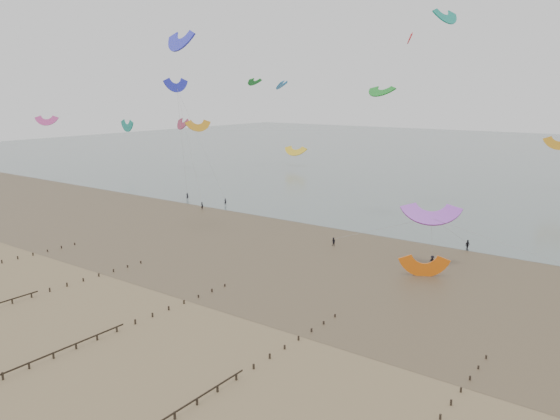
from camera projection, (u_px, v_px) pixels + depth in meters
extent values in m
plane|color=brown|center=(139.00, 307.00, 69.78)|extent=(500.00, 500.00, 0.00)
plane|color=#475654|center=(520.00, 157.00, 227.38)|extent=(500.00, 500.00, 0.00)
plane|color=#473A28|center=(294.00, 246.00, 97.36)|extent=(500.00, 500.00, 0.00)
ellipsoid|color=slate|center=(170.00, 245.00, 97.51)|extent=(23.60, 14.36, 0.01)
ellipsoid|color=slate|center=(362.00, 253.00, 92.79)|extent=(33.64, 18.32, 0.01)
ellipsoid|color=slate|center=(163.00, 212.00, 124.41)|extent=(26.95, 14.22, 0.01)
cube|color=black|center=(2.00, 262.00, 87.30)|extent=(0.16, 0.16, 0.59)
cube|color=black|center=(18.00, 258.00, 89.38)|extent=(0.16, 0.16, 0.57)
cube|color=black|center=(33.00, 254.00, 91.46)|extent=(0.16, 0.16, 0.54)
cube|color=black|center=(48.00, 251.00, 93.53)|extent=(0.16, 0.16, 0.51)
cube|color=black|center=(61.00, 247.00, 95.61)|extent=(0.16, 0.16, 0.48)
cube|color=black|center=(75.00, 244.00, 97.69)|extent=(0.16, 0.16, 0.45)
cube|color=black|center=(12.00, 302.00, 70.67)|extent=(0.16, 0.16, 0.68)
cube|color=black|center=(32.00, 296.00, 72.75)|extent=(0.16, 0.16, 0.65)
cube|color=black|center=(50.00, 290.00, 74.83)|extent=(0.16, 0.16, 0.62)
cube|color=black|center=(67.00, 285.00, 76.90)|extent=(0.16, 0.16, 0.59)
cube|color=black|center=(83.00, 280.00, 78.98)|extent=(0.16, 0.16, 0.57)
cube|color=black|center=(99.00, 275.00, 81.06)|extent=(0.16, 0.16, 0.54)
cube|color=black|center=(114.00, 271.00, 83.13)|extent=(0.16, 0.16, 0.51)
cube|color=black|center=(128.00, 266.00, 85.21)|extent=(0.16, 0.16, 0.48)
cube|color=black|center=(141.00, 262.00, 87.29)|extent=(0.16, 0.16, 0.45)
cube|color=black|center=(3.00, 377.00, 51.97)|extent=(0.16, 0.16, 0.80)
cube|color=black|center=(29.00, 366.00, 54.04)|extent=(0.16, 0.16, 0.77)
cube|color=black|center=(53.00, 356.00, 56.12)|extent=(0.16, 0.16, 0.74)
cube|color=black|center=(76.00, 346.00, 58.20)|extent=(0.16, 0.16, 0.71)
cube|color=black|center=(97.00, 338.00, 60.27)|extent=(0.16, 0.16, 0.68)
cube|color=black|center=(117.00, 330.00, 62.35)|extent=(0.16, 0.16, 0.65)
cube|color=black|center=(135.00, 322.00, 64.43)|extent=(0.16, 0.16, 0.62)
cube|color=black|center=(152.00, 315.00, 66.50)|extent=(0.16, 0.16, 0.59)
cube|color=black|center=(169.00, 308.00, 68.58)|extent=(0.16, 0.16, 0.57)
cube|color=black|center=(184.00, 302.00, 70.66)|extent=(0.16, 0.16, 0.54)
cube|color=black|center=(198.00, 296.00, 72.73)|extent=(0.16, 0.16, 0.51)
cube|color=black|center=(212.00, 291.00, 74.81)|extent=(0.16, 0.16, 0.48)
cube|color=black|center=(225.00, 285.00, 76.89)|extent=(0.16, 0.16, 0.45)
cube|color=black|center=(175.00, 416.00, 45.72)|extent=(0.16, 0.16, 0.74)
cube|color=black|center=(197.00, 402.00, 47.80)|extent=(0.16, 0.16, 0.71)
cube|color=black|center=(217.00, 389.00, 49.87)|extent=(0.16, 0.16, 0.68)
cube|color=black|center=(236.00, 377.00, 51.95)|extent=(0.16, 0.16, 0.65)
cube|color=black|center=(254.00, 367.00, 54.03)|extent=(0.16, 0.16, 0.62)
cube|color=black|center=(270.00, 356.00, 56.10)|extent=(0.16, 0.16, 0.59)
cube|color=black|center=(285.00, 347.00, 58.18)|extent=(0.16, 0.16, 0.57)
cube|color=black|center=(299.00, 339.00, 60.26)|extent=(0.16, 0.16, 0.54)
cube|color=black|center=(312.00, 330.00, 62.33)|extent=(0.16, 0.16, 0.51)
cube|color=black|center=(324.00, 323.00, 64.41)|extent=(0.16, 0.16, 0.48)
cube|color=black|center=(335.00, 316.00, 66.49)|extent=(0.16, 0.16, 0.45)
cube|color=black|center=(440.00, 417.00, 45.70)|extent=(0.16, 0.16, 0.59)
cube|color=black|center=(451.00, 403.00, 47.78)|extent=(0.16, 0.16, 0.57)
cube|color=black|center=(461.00, 390.00, 49.86)|extent=(0.16, 0.16, 0.54)
cube|color=black|center=(470.00, 378.00, 51.93)|extent=(0.16, 0.16, 0.51)
cube|color=black|center=(478.00, 367.00, 54.01)|extent=(0.16, 0.16, 0.48)
cube|color=black|center=(486.00, 357.00, 56.09)|extent=(0.16, 0.16, 0.45)
imported|color=black|center=(202.00, 206.00, 127.13)|extent=(0.67, 0.47, 1.76)
imported|color=black|center=(333.00, 242.00, 96.97)|extent=(0.88, 0.76, 1.56)
imported|color=black|center=(467.00, 245.00, 94.34)|extent=(0.84, 1.19, 1.87)
imported|color=black|center=(432.00, 261.00, 85.82)|extent=(1.11, 1.27, 1.71)
imported|color=black|center=(187.00, 196.00, 138.77)|extent=(0.74, 0.59, 1.75)
imported|color=black|center=(225.00, 202.00, 132.29)|extent=(0.63, 0.45, 1.62)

